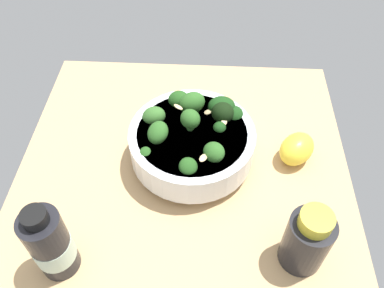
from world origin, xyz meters
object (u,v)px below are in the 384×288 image
object	(u,v)px
bowl_of_broccoli	(193,139)
lemon_wedge	(297,149)
bottle_tall	(307,240)
bottle_short	(51,244)

from	to	relation	value
bowl_of_broccoli	lemon_wedge	xyz separation A→B (cm)	(-17.93, -0.70, -2.17)
lemon_wedge	bottle_tall	xyz separation A→B (cm)	(1.38, 18.53, 2.74)
lemon_wedge	bottle_short	bearing A→B (deg)	30.87
lemon_wedge	bottle_tall	size ratio (longest dim) A/B	0.61
bowl_of_broccoli	lemon_wedge	bearing A→B (deg)	-177.76
bottle_tall	bottle_short	distance (cm)	34.51
bowl_of_broccoli	bottle_tall	bearing A→B (deg)	132.87
bowl_of_broccoli	bottle_short	size ratio (longest dim) A/B	1.50
bowl_of_broccoli	bottle_short	distance (cm)	27.34
bottle_tall	bowl_of_broccoli	bearing A→B (deg)	-47.13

